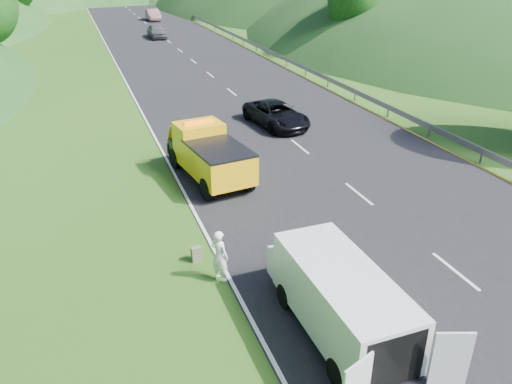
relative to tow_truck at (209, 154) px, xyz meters
name	(u,v)px	position (x,y,z in m)	size (l,w,h in m)	color
ground	(341,257)	(2.48, -7.73, -1.18)	(320.00, 320.00, 0.00)	#38661E
road_surface	(180,51)	(5.48, 32.27, -1.17)	(14.00, 200.00, 0.02)	black
guardrail	(216,31)	(12.78, 44.77, -1.18)	(0.06, 140.00, 1.52)	gray
tree_line_right	(284,20)	(25.48, 52.27, -1.18)	(14.00, 140.00, 14.00)	#265D1B
tow_truck	(209,154)	(0.00, 0.00, 0.00)	(2.83, 5.85, 2.41)	black
white_van	(338,297)	(0.55, -10.94, -0.02)	(3.16, 5.78, 2.05)	black
woman	(220,280)	(-1.69, -7.61, -1.18)	(0.63, 0.46, 1.72)	white
child	(302,267)	(0.98, -7.81, -1.18)	(0.54, 0.42, 1.12)	tan
worker	(359,374)	(0.40, -12.45, -1.18)	(1.12, 0.65, 1.74)	black
suitcase	(196,254)	(-2.14, -6.34, -0.92)	(0.33, 0.18, 0.53)	#5E5A46
passing_suv	(276,126)	(5.61, 5.94, -1.18)	(2.27, 4.93, 1.37)	black
dist_car_a	(157,38)	(4.70, 41.38, -1.18)	(1.88, 4.66, 1.59)	#424247
dist_car_b	(154,21)	(7.02, 58.38, -1.18)	(1.68, 4.82, 1.59)	#795151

